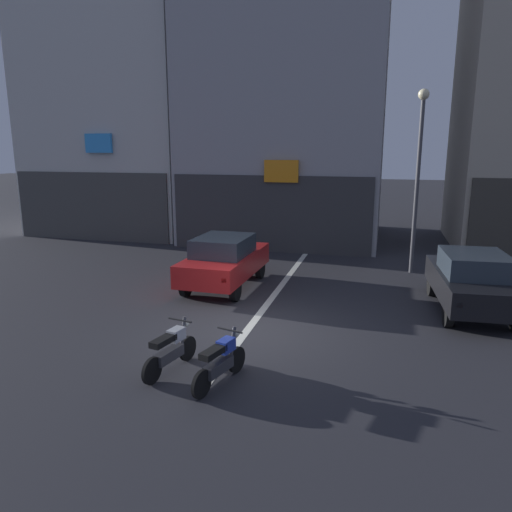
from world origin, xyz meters
The scene contains 9 objects.
ground_plane centered at (0.00, 0.00, 0.00)m, with size 120.00×120.00×0.00m, color #2B2B30.
lane_centre_line centered at (0.00, 6.00, 0.00)m, with size 0.20×18.00×0.01m, color silver.
building_corner_left centered at (-10.30, 13.01, 9.79)m, with size 8.17×7.47×19.62m.
building_mid_block centered at (-1.56, 13.01, 7.23)m, with size 8.80×8.27×14.50m.
car_red_crossing_near centered at (-1.70, 3.43, 0.89)m, with size 1.87×4.15×1.64m.
car_black_parked_kerbside centered at (5.40, 2.87, 0.89)m, with size 2.02×4.20×1.64m.
street_lamp centered at (4.09, 6.84, 3.82)m, with size 0.36×0.36×6.20m.
motorcycle_silver_row_leftmost centered at (-0.85, -2.42, 0.46)m, with size 0.56×1.65×0.98m.
motorcycle_blue_row_left_mid centered at (0.26, -2.67, 0.46)m, with size 0.62×1.63×0.98m.
Camera 1 is at (3.01, -10.43, 4.31)m, focal length 33.61 mm.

